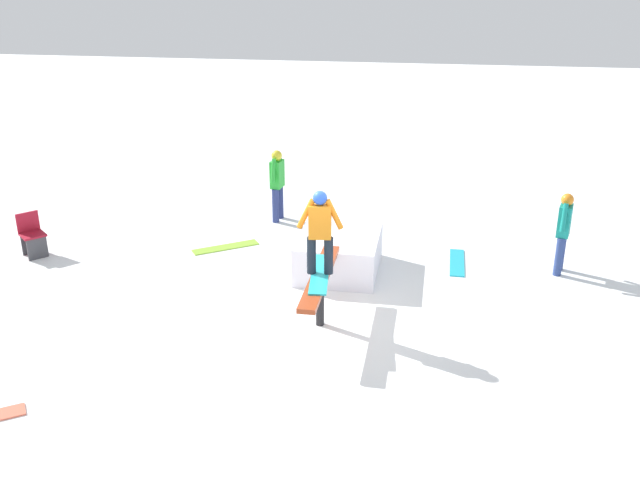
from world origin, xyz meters
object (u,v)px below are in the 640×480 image
(bystander_green, at_px, (277,181))
(main_rider_on_rail, at_px, (320,234))
(rail_feature, at_px, (320,283))
(loose_snowboard_lime, at_px, (226,247))
(folding_chair, at_px, (32,236))
(bystander_teal, at_px, (563,229))
(loose_snowboard_cyan, at_px, (457,262))

(bystander_green, bearing_deg, main_rider_on_rail, -151.64)
(rail_feature, xyz_separation_m, main_rider_on_rail, (0.00, 0.00, 0.84))
(bystander_green, height_order, loose_snowboard_lime, bystander_green)
(bystander_green, relative_size, loose_snowboard_lime, 1.18)
(loose_snowboard_lime, bearing_deg, bystander_green, -146.56)
(loose_snowboard_lime, bearing_deg, rail_feature, 95.46)
(bystander_green, height_order, folding_chair, bystander_green)
(loose_snowboard_lime, bearing_deg, main_rider_on_rail, 95.46)
(loose_snowboard_lime, distance_m, folding_chair, 3.86)
(main_rider_on_rail, height_order, bystander_teal, main_rider_on_rail)
(main_rider_on_rail, distance_m, loose_snowboard_lime, 4.14)
(bystander_green, bearing_deg, bystander_teal, -100.12)
(main_rider_on_rail, relative_size, bystander_teal, 0.97)
(loose_snowboard_lime, xyz_separation_m, folding_chair, (0.97, -3.72, 0.40))
(rail_feature, height_order, folding_chair, rail_feature)
(rail_feature, relative_size, folding_chair, 2.79)
(rail_feature, xyz_separation_m, bystander_teal, (-2.74, 4.20, 0.13))
(loose_snowboard_cyan, height_order, folding_chair, folding_chair)
(main_rider_on_rail, height_order, bystander_green, main_rider_on_rail)
(loose_snowboard_cyan, bearing_deg, loose_snowboard_lime, -89.58)
(rail_feature, bearing_deg, bystander_green, -159.26)
(bystander_green, distance_m, bystander_teal, 6.23)
(bystander_green, height_order, loose_snowboard_cyan, bystander_green)
(loose_snowboard_lime, bearing_deg, loose_snowboard_cyan, 145.00)
(bystander_green, xyz_separation_m, loose_snowboard_lime, (1.80, -0.74, -0.91))
(rail_feature, distance_m, folding_chair, 6.48)
(bystander_teal, height_order, folding_chair, bystander_teal)
(main_rider_on_rail, relative_size, loose_snowboard_cyan, 1.17)
(bystander_teal, xyz_separation_m, folding_chair, (0.77, -10.36, -0.48))
(main_rider_on_rail, bearing_deg, loose_snowboard_cyan, 135.86)
(loose_snowboard_lime, relative_size, folding_chair, 1.57)
(rail_feature, height_order, loose_snowboard_cyan, rail_feature)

